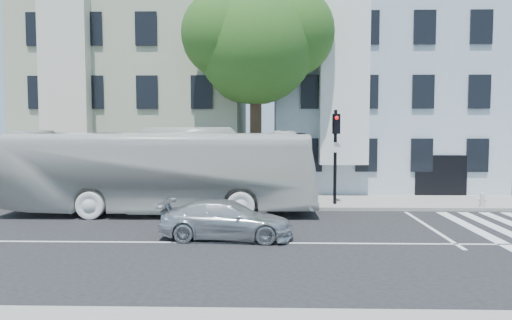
{
  "coord_description": "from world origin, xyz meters",
  "views": [
    {
      "loc": [
        0.64,
        -15.53,
        3.72
      ],
      "look_at": [
        0.15,
        3.33,
        2.4
      ],
      "focal_mm": 35.0,
      "sensor_mm": 36.0,
      "label": 1
    }
  ],
  "objects_px": {
    "sedan": "(226,220)",
    "fire_hydrant": "(482,199)",
    "bus": "(160,171)",
    "traffic_signal": "(336,145)"
  },
  "relations": [
    {
      "from": "sedan",
      "to": "fire_hydrant",
      "type": "relative_size",
      "value": 6.67
    },
    {
      "from": "sedan",
      "to": "fire_hydrant",
      "type": "bearing_deg",
      "value": -57.24
    },
    {
      "from": "bus",
      "to": "traffic_signal",
      "type": "xyz_separation_m",
      "value": [
        7.56,
        1.71,
        1.03
      ]
    },
    {
      "from": "traffic_signal",
      "to": "fire_hydrant",
      "type": "height_order",
      "value": "traffic_signal"
    },
    {
      "from": "bus",
      "to": "fire_hydrant",
      "type": "height_order",
      "value": "bus"
    },
    {
      "from": "sedan",
      "to": "fire_hydrant",
      "type": "distance_m",
      "value": 12.15
    },
    {
      "from": "traffic_signal",
      "to": "fire_hydrant",
      "type": "xyz_separation_m",
      "value": [
        6.33,
        -0.61,
        -2.37
      ]
    },
    {
      "from": "traffic_signal",
      "to": "fire_hydrant",
      "type": "bearing_deg",
      "value": -22.64
    },
    {
      "from": "bus",
      "to": "sedan",
      "type": "xyz_separation_m",
      "value": [
        3.17,
        -4.62,
        -1.19
      ]
    },
    {
      "from": "bus",
      "to": "fire_hydrant",
      "type": "relative_size",
      "value": 20.0
    }
  ]
}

